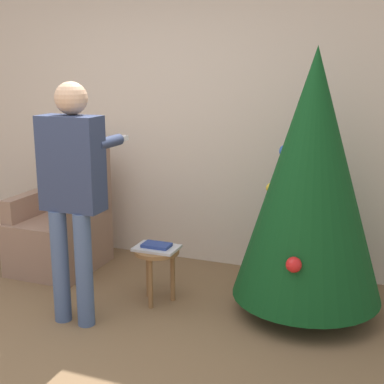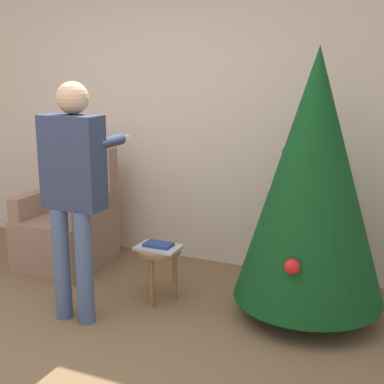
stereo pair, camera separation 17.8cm
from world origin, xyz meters
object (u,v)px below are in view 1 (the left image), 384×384
Objects in this scene: armchair at (62,228)px; person_standing at (72,182)px; christmas_tree at (311,177)px; side_stool at (157,259)px.

person_standing is at bearing -49.81° from armchair.
christmas_tree is 1.31m from side_stool.
christmas_tree is at bearing 25.18° from person_standing.
armchair is 1.28m from person_standing.
person_standing is at bearing -131.13° from side_stool.
christmas_tree is 2.31m from armchair.
armchair is (-2.21, 0.14, -0.67)m from christmas_tree.
armchair is at bearing 130.19° from person_standing.
christmas_tree reaches higher than armchair.
armchair is 2.47× the size of side_stool.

